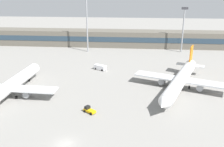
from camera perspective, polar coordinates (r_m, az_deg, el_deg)
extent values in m
plane|color=gray|center=(94.21, -4.12, -1.60)|extent=(400.00, 400.00, 0.00)
cube|color=#5B564C|center=(148.77, -0.59, 7.93)|extent=(155.53, 12.00, 9.00)
cube|color=#263847|center=(142.78, -0.84, 7.64)|extent=(147.75, 0.16, 2.80)
cylinder|color=white|center=(86.25, -21.88, -2.59)|extent=(5.42, 36.82, 3.87)
cone|color=white|center=(103.11, -16.61, 1.44)|extent=(3.86, 4.41, 3.68)
cube|color=silver|center=(85.54, -22.18, -3.03)|extent=(30.75, 6.18, 0.51)
cylinder|color=gray|center=(83.27, -18.38, -4.23)|extent=(2.17, 3.34, 2.04)
cylinder|color=black|center=(97.80, -18.12, -1.43)|extent=(0.45, 1.04, 1.02)
cylinder|color=black|center=(84.40, -20.72, -5.01)|extent=(0.45, 1.04, 1.02)
cylinder|color=black|center=(86.98, -23.82, -4.71)|extent=(0.45, 1.04, 1.02)
cylinder|color=silver|center=(87.88, 15.13, -1.34)|extent=(17.61, 37.21, 4.05)
cone|color=silver|center=(68.89, 11.49, -6.83)|extent=(5.19, 5.54, 3.84)
cone|color=silver|center=(107.43, 17.42, 2.14)|extent=(4.10, 4.80, 2.83)
cube|color=orange|center=(103.08, 17.39, 4.31)|extent=(2.05, 4.51, 5.86)
cube|color=silver|center=(104.62, 17.17, 1.84)|extent=(11.01, 6.62, 0.26)
cube|color=silver|center=(88.98, 15.25, -1.32)|extent=(31.64, 16.29, 0.53)
cylinder|color=gray|center=(90.76, 11.23, -1.61)|extent=(3.22, 3.95, 2.13)
cylinder|color=gray|center=(88.67, 19.20, -2.84)|extent=(3.22, 3.95, 2.13)
cylinder|color=black|center=(76.83, 12.86, -6.58)|extent=(0.78, 1.15, 1.06)
cylinder|color=black|center=(91.37, 13.55, -2.42)|extent=(0.78, 1.15, 1.06)
cylinder|color=black|center=(90.48, 16.96, -2.95)|extent=(0.78, 1.15, 1.06)
cube|color=#F2B20C|center=(70.89, -5.03, -8.30)|extent=(3.80, 3.31, 0.60)
cube|color=black|center=(71.18, -5.56, -7.62)|extent=(1.71, 1.78, 0.90)
cylinder|color=black|center=(72.28, -5.25, -8.01)|extent=(0.72, 0.61, 0.70)
cylinder|color=black|center=(71.33, -6.16, -8.43)|extent=(0.72, 0.61, 0.70)
cylinder|color=black|center=(70.75, -3.87, -8.60)|extent=(0.72, 0.61, 0.70)
cylinder|color=black|center=(69.78, -4.78, -9.04)|extent=(0.72, 0.61, 0.70)
cube|color=white|center=(105.89, -2.67, 1.42)|extent=(5.50, 4.34, 1.90)
cube|color=#1E2633|center=(104.57, -1.81, 1.49)|extent=(1.09, 1.72, 0.70)
cylinder|color=black|center=(104.36, -2.27, 0.73)|extent=(0.80, 0.62, 0.76)
cylinder|color=black|center=(105.90, -1.60, 1.01)|extent=(0.80, 0.62, 0.76)
cylinder|color=black|center=(106.37, -3.72, 1.06)|extent=(0.80, 0.62, 0.76)
cylinder|color=black|center=(107.88, -3.04, 1.33)|extent=(0.80, 0.62, 0.76)
cylinder|color=gray|center=(134.21, -5.63, 10.99)|extent=(0.70, 0.70, 29.16)
cylinder|color=gray|center=(138.10, 15.62, 9.12)|extent=(0.70, 0.70, 22.01)
cube|color=#333338|center=(136.73, 16.06, 13.90)|extent=(3.20, 0.80, 1.20)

